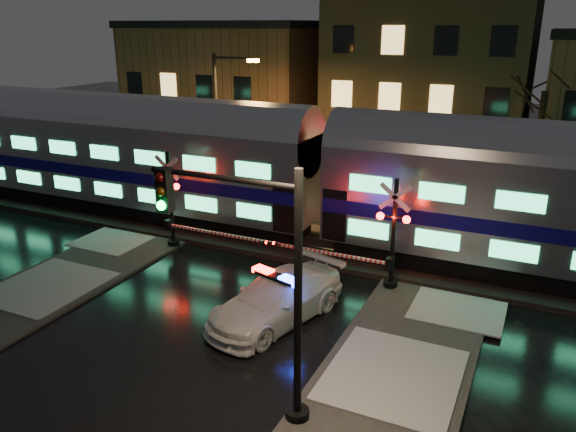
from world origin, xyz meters
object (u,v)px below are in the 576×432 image
object	(u,v)px
crossing_signal_right	(382,244)
crossing_signal_left	(177,211)
traffic_light	(258,289)
police_car	(276,299)
streetlight	(221,119)

from	to	relation	value
crossing_signal_right	crossing_signal_left	world-z (taller)	crossing_signal_left
crossing_signal_left	traffic_light	distance (m)	11.61
police_car	crossing_signal_left	size ratio (longest dim) A/B	0.95
police_car	streetlight	xyz separation A→B (m)	(-8.37, 10.46, 3.76)
crossing_signal_right	streetlight	distance (m)	13.00
police_car	traffic_light	world-z (taller)	traffic_light
crossing_signal_right	traffic_light	bearing A→B (deg)	-95.44
police_car	traffic_light	distance (m)	5.28
crossing_signal_right	streetlight	world-z (taller)	streetlight
police_car	crossing_signal_left	bearing A→B (deg)	165.95
crossing_signal_right	traffic_light	xyz separation A→B (m)	(-0.77, -8.04, 1.66)
police_car	crossing_signal_right	bearing A→B (deg)	73.14
police_car	traffic_light	xyz separation A→B (m)	(1.65, -4.27, 2.62)
streetlight	traffic_light	bearing A→B (deg)	-55.77
traffic_light	streetlight	world-z (taller)	streetlight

